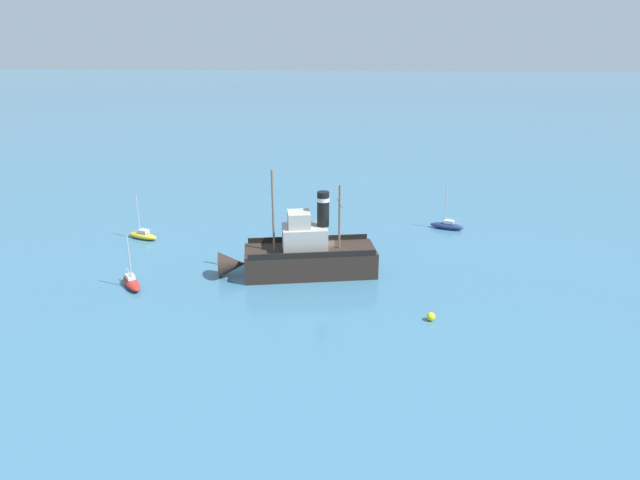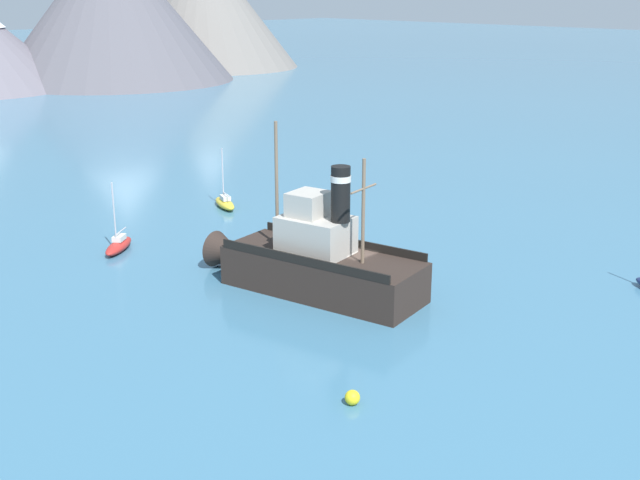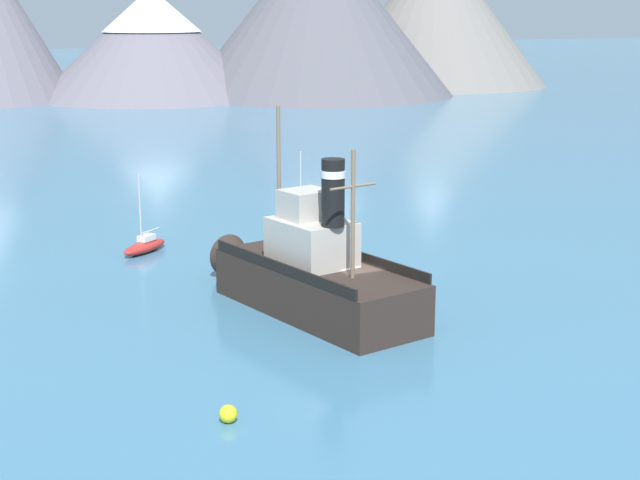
{
  "view_description": "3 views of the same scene",
  "coord_description": "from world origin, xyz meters",
  "views": [
    {
      "loc": [
        -50.53,
        -4.05,
        21.12
      ],
      "look_at": [
        -2.04,
        -0.06,
        3.4
      ],
      "focal_mm": 32.0,
      "sensor_mm": 36.0,
      "label": 1
    },
    {
      "loc": [
        -33.28,
        -30.33,
        17.37
      ],
      "look_at": [
        -1.26,
        1.65,
        2.98
      ],
      "focal_mm": 45.0,
      "sensor_mm": 36.0,
      "label": 2
    },
    {
      "loc": [
        -21.68,
        -40.6,
        14.82
      ],
      "look_at": [
        -0.33,
        3.68,
        2.93
      ],
      "focal_mm": 55.0,
      "sensor_mm": 36.0,
      "label": 3
    }
  ],
  "objects": [
    {
      "name": "ground_plane",
      "position": [
        0.0,
        0.0,
        0.0
      ],
      "size": [
        600.0,
        600.0,
        0.0
      ],
      "primitive_type": "plane",
      "color": "teal"
    },
    {
      "name": "mountain_ridge",
      "position": [
        11.85,
        115.66,
        13.15
      ],
      "size": [
        201.01,
        55.6,
        28.02
      ],
      "color": "slate",
      "rests_on": "ground"
    },
    {
      "name": "old_tugboat",
      "position": [
        -1.91,
        1.48,
        1.83
      ],
      "size": [
        6.59,
        14.78,
        9.9
      ],
      "color": "#2D231E",
      "rests_on": "ground"
    },
    {
      "name": "sailboat_red",
      "position": [
        -6.13,
        16.31,
        0.43
      ],
      "size": [
        3.7,
        3.16,
        4.9
      ],
      "color": "#B22823",
      "rests_on": "ground"
    },
    {
      "name": "sailboat_yellow",
      "position": [
        6.07,
        19.99,
        0.43
      ],
      "size": [
        2.43,
        3.94,
        4.9
      ],
      "color": "gold",
      "rests_on": "ground"
    },
    {
      "name": "mooring_buoy",
      "position": [
        -10.34,
        -9.41,
        0.34
      ],
      "size": [
        0.67,
        0.67,
        0.67
      ],
      "primitive_type": "sphere",
      "color": "yellow",
      "rests_on": "ground"
    }
  ]
}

